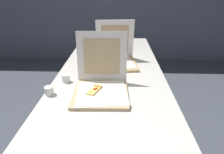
# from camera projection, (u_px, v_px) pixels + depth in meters

# --- Properties ---
(table) EXTENTS (0.93, 2.47, 0.72)m
(table) POSITION_uv_depth(u_px,v_px,m) (111.00, 78.00, 1.67)
(table) COLOR beige
(table) RESTS_ON ground
(pizza_box_front) EXTENTS (0.40, 0.44, 0.40)m
(pizza_box_front) POSITION_uv_depth(u_px,v_px,m) (101.00, 85.00, 1.35)
(pizza_box_front) COLOR tan
(pizza_box_front) RESTS_ON table
(pizza_box_middle) EXTENTS (0.42, 0.43, 0.40)m
(pizza_box_middle) POSITION_uv_depth(u_px,v_px,m) (116.00, 58.00, 1.85)
(pizza_box_middle) COLOR tan
(pizza_box_middle) RESTS_ON table
(cup_white_near_center) EXTENTS (0.06, 0.06, 0.06)m
(cup_white_near_center) POSITION_uv_depth(u_px,v_px,m) (66.00, 78.00, 1.51)
(cup_white_near_center) COLOR white
(cup_white_near_center) RESTS_ON table
(cup_white_near_left) EXTENTS (0.06, 0.06, 0.06)m
(cup_white_near_left) POSITION_uv_depth(u_px,v_px,m) (49.00, 91.00, 1.33)
(cup_white_near_left) COLOR white
(cup_white_near_left) RESTS_ON table
(napkin_pile) EXTENTS (0.18, 0.18, 0.01)m
(napkin_pile) POSITION_uv_depth(u_px,v_px,m) (152.00, 152.00, 0.87)
(napkin_pile) COLOR white
(napkin_pile) RESTS_ON table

